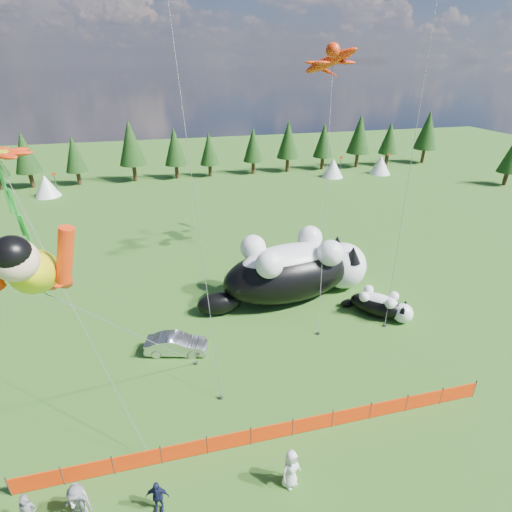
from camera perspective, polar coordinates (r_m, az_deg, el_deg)
The scene contains 14 objects.
ground at distance 22.46m, azimuth 0.01°, elevation -18.98°, with size 160.00×160.00×0.00m, color #0F370A.
safety_fence at distance 20.13m, azimuth 2.28°, elevation -23.82°, with size 22.06×0.06×1.10m.
tree_line at distance 61.68m, azimuth -10.53°, elevation 14.52°, with size 90.00×4.00×8.00m, color black, non-canonical shape.
festival_tents at distance 59.15m, azimuth 0.96°, elevation 11.87°, with size 50.00×3.20×2.80m, color white, non-canonical shape.
cat_large at distance 29.20m, azimuth 5.73°, elevation -1.86°, with size 13.28×6.03×4.81m.
cat_small at distance 28.89m, azimuth 17.35°, elevation -6.65°, with size 4.03×3.89×1.80m.
car at distance 25.00m, azimuth -11.35°, elevation -12.26°, with size 1.28×3.66×1.20m, color silver.
spectator_b at distance 19.13m, azimuth -24.02°, elevation -29.16°, with size 0.79×0.47×1.62m, color silver.
spectator_c at distance 18.39m, azimuth -13.93°, elevation -30.37°, with size 0.91×0.46×1.55m, color #141838.
spectator_d at distance 18.99m, azimuth -24.06°, elevation -29.49°, with size 1.11×0.57×1.72m, color #5F5E63.
spectator_e at distance 18.48m, azimuth 5.00°, elevation -28.02°, with size 0.92×0.60×1.89m, color silver.
superhero_kite at distance 14.99m, azimuth -29.06°, elevation -1.92°, with size 8.05×8.41×13.22m.
gecko_kite at distance 32.71m, azimuth 10.55°, elevation 25.71°, with size 7.25×14.31×19.45m.
diamond_kite_a at distance 20.19m, azimuth -12.36°, elevation 31.47°, with size 1.38×5.30×19.89m.
Camera 1 is at (-3.85, -15.40, 15.89)m, focal length 28.00 mm.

